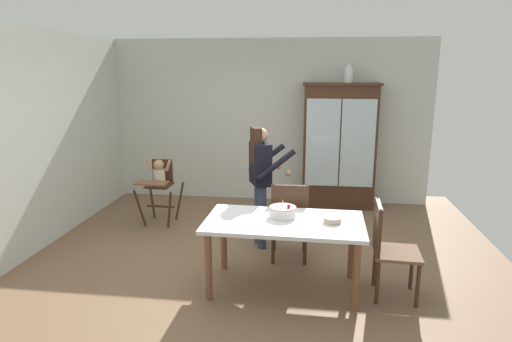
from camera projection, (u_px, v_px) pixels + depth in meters
ground_plane at (244, 263)px, 5.12m from camera, size 6.24×6.24×0.00m
wall_back at (268, 121)px, 7.34m from camera, size 5.32×0.06×2.70m
wall_left at (23, 145)px, 5.14m from camera, size 0.06×5.32×2.70m
china_cabinet at (339, 146)px, 7.02m from camera, size 1.20×0.48×2.01m
ceramic_vase at (349, 75)px, 6.75m from camera, size 0.13×0.13×0.27m
high_chair_with_toddler at (159, 180)px, 6.31m from camera, size 0.59×0.69×0.95m
adult_person at (261, 172)px, 5.42m from camera, size 0.63×0.62×1.53m
dining_table at (284, 229)px, 4.41m from camera, size 1.61×0.89×0.74m
birthday_cake at (283, 212)px, 4.49m from camera, size 0.28×0.28×0.19m
serving_bowl at (332, 220)px, 4.34m from camera, size 0.18×0.18×0.05m
dining_chair_far_side at (290, 217)px, 5.05m from camera, size 0.46×0.46×0.96m
dining_chair_right_end at (387, 243)px, 4.29m from camera, size 0.46×0.46×0.96m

